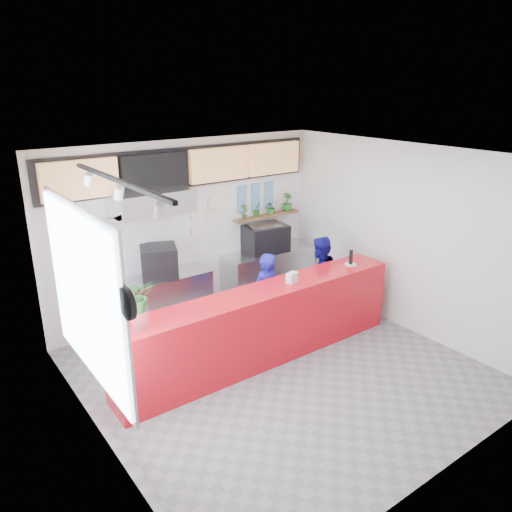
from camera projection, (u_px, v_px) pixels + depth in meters
floor at (280, 371)px, 7.04m from camera, size 5.00×5.00×0.00m
ceiling at (284, 156)px, 6.05m from camera, size 5.00×5.00×0.00m
wall_back at (188, 229)px, 8.44m from camera, size 5.00×0.00×5.00m
wall_left at (94, 323)px, 5.14m from camera, size 0.00×5.00×5.00m
wall_right at (403, 238)px, 7.94m from camera, size 0.00×5.00×5.00m
service_counter at (263, 325)px, 7.16m from camera, size 4.50×0.60×1.10m
cream_band at (186, 164)px, 8.07m from camera, size 5.00×0.02×0.80m
prep_bench at (157, 303)px, 8.11m from camera, size 1.80×0.60×0.90m
panini_oven at (159, 262)px, 7.93m from camera, size 0.72×0.72×0.50m
extraction_hood at (151, 201)px, 7.51m from camera, size 1.20×0.70×0.35m
hood_lip at (152, 214)px, 7.58m from camera, size 1.20×0.69×0.31m
right_bench at (269, 273)px, 9.40m from camera, size 1.80×0.60×0.90m
espresso_machine at (265, 238)px, 9.13m from camera, size 0.82×0.63×0.49m
espresso_tray at (265, 226)px, 9.05m from camera, size 0.72×0.59×0.06m
herb_shelf at (267, 216)px, 9.26m from camera, size 1.40×0.18×0.04m
menu_board_far_left at (80, 180)px, 7.02m from camera, size 1.10×0.10×0.55m
menu_board_mid_left at (155, 171)px, 7.67m from camera, size 1.10×0.10×0.55m
menu_board_mid_right at (219, 164)px, 8.32m from camera, size 1.10×0.10×0.55m
menu_board_far_right at (274, 158)px, 8.97m from camera, size 1.10×0.10×0.55m
soffit at (187, 167)px, 8.06m from camera, size 4.80×0.04×0.65m
window_pane at (85, 296)px, 5.32m from camera, size 0.04×2.20×1.90m
window_frame at (86, 295)px, 5.33m from camera, size 0.03×2.30×2.00m
wall_clock_rim at (127, 304)px, 4.30m from camera, size 0.05×0.30×0.30m
wall_clock_face at (131, 303)px, 4.32m from camera, size 0.02×0.26×0.26m
track_rail at (118, 181)px, 4.89m from camera, size 0.05×2.40×0.04m
dec_plate_a at (196, 214)px, 8.42m from camera, size 0.24×0.03×0.24m
dec_plate_b at (212, 217)px, 8.62m from camera, size 0.24×0.03×0.24m
dec_plate_c at (197, 231)px, 8.52m from camera, size 0.24×0.03×0.24m
dec_plate_d at (214, 202)px, 8.57m from camera, size 0.24×0.03×0.24m
photo_frame_a at (242, 192)px, 8.88m from camera, size 0.20×0.02×0.25m
photo_frame_b at (256, 190)px, 9.04m from camera, size 0.20×0.02×0.25m
photo_frame_c at (269, 188)px, 9.21m from camera, size 0.20×0.02×0.25m
photo_frame_d at (242, 206)px, 8.96m from camera, size 0.20×0.02×0.25m
photo_frame_e at (256, 203)px, 9.13m from camera, size 0.20×0.02×0.25m
photo_frame_f at (268, 201)px, 9.30m from camera, size 0.20×0.02×0.25m
staff_center at (265, 297)px, 7.71m from camera, size 0.56×0.41×1.42m
staff_right at (319, 278)px, 8.45m from camera, size 0.82×0.72×1.43m
herb_a at (244, 211)px, 8.92m from camera, size 0.15×0.10×0.28m
herb_b at (257, 209)px, 9.08m from camera, size 0.19×0.17×0.28m
herb_c at (271, 207)px, 9.27m from camera, size 0.27×0.24×0.27m
herb_d at (287, 202)px, 9.47m from camera, size 0.20×0.18×0.34m
glass_vase at (140, 319)px, 5.87m from camera, size 0.24×0.24×0.23m
basil_vase at (138, 296)px, 5.77m from camera, size 0.38×0.34×0.39m
napkin_holder at (292, 278)px, 7.22m from camera, size 0.19×0.14×0.15m
white_plate at (350, 264)px, 7.93m from camera, size 0.21×0.21×0.01m
pepper_mill at (351, 257)px, 7.89m from camera, size 0.07×0.07×0.24m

